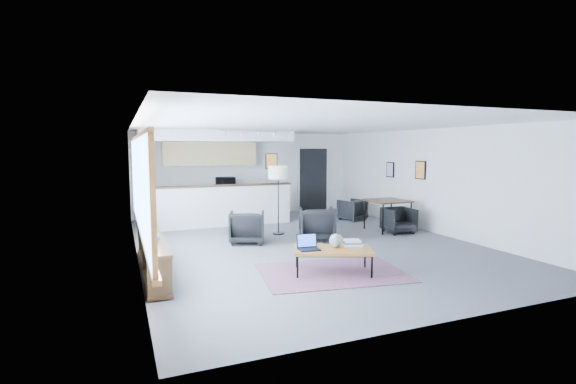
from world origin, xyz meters
name	(u,v)px	position (x,y,z in m)	size (l,w,h in m)	color
room	(305,185)	(0.00, 0.00, 1.30)	(7.02, 9.02, 2.62)	#4C4C4F
window	(139,187)	(-3.46, -0.90, 1.46)	(0.10, 5.95, 1.66)	#8CBFFF
console	(152,254)	(-3.30, -1.05, 0.33)	(0.35, 3.00, 0.80)	#332312
kitchenette	(215,174)	(-1.20, 3.71, 1.38)	(4.20, 1.96, 2.60)	white
doorway	(313,179)	(2.30, 4.42, 1.07)	(1.10, 0.12, 2.15)	black
track_light	(249,132)	(-0.59, 2.20, 2.53)	(1.60, 0.07, 0.15)	silver
wall_art_lower	(420,170)	(3.47, 0.40, 1.55)	(0.03, 0.38, 0.48)	black
wall_art_upper	(390,170)	(3.47, 1.70, 1.50)	(0.03, 0.34, 0.44)	black
kilim_rug	(333,273)	(-0.47, -2.20, 0.01)	(2.63, 1.98, 0.01)	#553242
coffee_table	(333,250)	(-0.47, -2.20, 0.39)	(1.48, 1.14, 0.43)	brown
laptop	(308,245)	(-0.88, -2.08, 0.50)	(0.37, 0.32, 0.25)	black
ceramic_pot	(336,240)	(-0.38, -2.15, 0.55)	(0.24, 0.24, 0.24)	gray
book_stack	(352,243)	(-0.06, -2.13, 0.47)	(0.40, 0.36, 0.10)	silver
coaster	(342,250)	(-0.38, -2.37, 0.43)	(0.13, 0.13, 0.01)	#E5590C
armchair_left	(247,226)	(-1.16, 0.55, 0.39)	(0.76, 0.71, 0.78)	black
armchair_right	(317,222)	(0.44, 0.28, 0.41)	(0.80, 0.75, 0.82)	black
floor_lamp	(278,175)	(-0.17, 1.20, 1.46)	(0.60, 0.60, 1.68)	black
dining_table	(388,203)	(2.59, 0.56, 0.72)	(0.95, 0.95, 0.79)	#332312
dining_chair_near	(399,221)	(2.67, 0.19, 0.30)	(0.58, 0.54, 0.60)	black
dining_chair_far	(352,210)	(2.56, 2.24, 0.29)	(0.56, 0.53, 0.58)	black
microwave	(225,181)	(-0.78, 4.15, 1.12)	(0.55, 0.31, 0.38)	black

